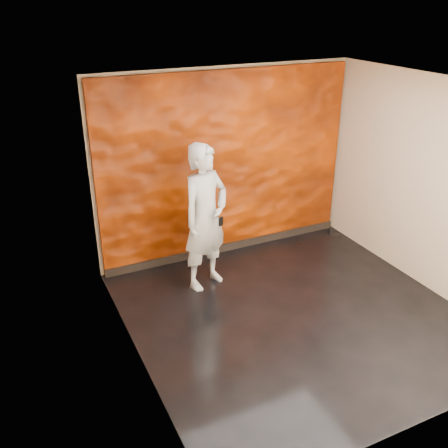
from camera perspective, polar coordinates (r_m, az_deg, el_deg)
room at (r=5.79m, az=8.90°, el=1.26°), size 4.02×4.02×2.81m
feature_wall at (r=7.38m, az=0.41°, el=6.66°), size 3.90×0.06×2.75m
baseboard at (r=7.86m, az=0.51°, el=-2.60°), size 3.90×0.04×0.12m
man at (r=6.57m, az=-2.14°, el=0.75°), size 0.85×0.71×2.01m
phone at (r=6.38m, az=-0.36°, el=0.31°), size 0.07×0.03×0.12m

